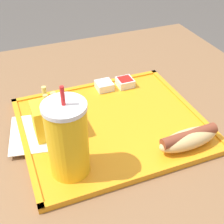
{
  "coord_description": "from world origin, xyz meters",
  "views": [
    {
      "loc": [
        0.18,
        0.53,
        1.2
      ],
      "look_at": [
        -0.02,
        0.01,
        0.78
      ],
      "focal_mm": 50.0,
      "sensor_mm": 36.0,
      "label": 1
    }
  ],
  "objects_px": {
    "hot_dog_far": "(189,138)",
    "sauce_cup_ketchup": "(125,82)",
    "fries_carton": "(51,118)",
    "soda_cup": "(68,139)",
    "sauce_cup_mayo": "(104,85)"
  },
  "relations": [
    {
      "from": "soda_cup",
      "to": "sauce_cup_ketchup",
      "type": "distance_m",
      "value": 0.33
    },
    {
      "from": "soda_cup",
      "to": "hot_dog_far",
      "type": "xyz_separation_m",
      "value": [
        -0.24,
        0.03,
        -0.05
      ]
    },
    {
      "from": "hot_dog_far",
      "to": "sauce_cup_ketchup",
      "type": "height_order",
      "value": "hot_dog_far"
    },
    {
      "from": "fries_carton",
      "to": "sauce_cup_ketchup",
      "type": "bearing_deg",
      "value": -151.64
    },
    {
      "from": "hot_dog_far",
      "to": "soda_cup",
      "type": "bearing_deg",
      "value": -6.65
    },
    {
      "from": "sauce_cup_ketchup",
      "to": "sauce_cup_mayo",
      "type": "bearing_deg",
      "value": -5.14
    },
    {
      "from": "soda_cup",
      "to": "hot_dog_far",
      "type": "relative_size",
      "value": 1.34
    },
    {
      "from": "hot_dog_far",
      "to": "fries_carton",
      "type": "bearing_deg",
      "value": -30.43
    },
    {
      "from": "hot_dog_far",
      "to": "fries_carton",
      "type": "height_order",
      "value": "fries_carton"
    },
    {
      "from": "hot_dog_far",
      "to": "sauce_cup_ketchup",
      "type": "xyz_separation_m",
      "value": [
        0.02,
        -0.27,
        -0.01
      ]
    },
    {
      "from": "soda_cup",
      "to": "sauce_cup_ketchup",
      "type": "height_order",
      "value": "soda_cup"
    },
    {
      "from": "fries_carton",
      "to": "sauce_cup_mayo",
      "type": "distance_m",
      "value": 0.21
    },
    {
      "from": "hot_dog_far",
      "to": "sauce_cup_ketchup",
      "type": "bearing_deg",
      "value": -84.69
    },
    {
      "from": "soda_cup",
      "to": "fries_carton",
      "type": "height_order",
      "value": "soda_cup"
    },
    {
      "from": "soda_cup",
      "to": "sauce_cup_mayo",
      "type": "distance_m",
      "value": 0.3
    }
  ]
}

